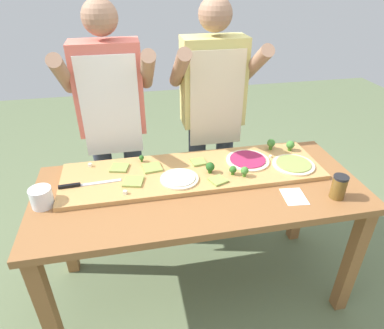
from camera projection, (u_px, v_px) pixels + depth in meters
ground_plane at (198, 285)px, 2.20m from camera, size 8.00×8.00×0.00m
prep_table at (200, 202)px, 1.85m from camera, size 1.75×0.74×0.79m
cutting_board at (193, 172)px, 1.90m from camera, size 1.46×0.42×0.03m
chefs_knife at (81, 185)px, 1.75m from camera, size 0.32×0.04×0.02m
pizza_whole_beet_magenta at (248, 160)px, 1.97m from camera, size 0.25×0.25×0.02m
pizza_whole_white_garlic at (179, 179)px, 1.80m from camera, size 0.21×0.21×0.02m
pizza_whole_pesto_green at (293, 164)px, 1.93m from camera, size 0.24×0.24×0.02m
pizza_slice_far_right at (152, 168)px, 1.90m from camera, size 0.11×0.11×0.01m
pizza_slice_near_right at (198, 162)px, 1.95m from camera, size 0.09×0.09×0.01m
pizza_slice_far_left at (119, 168)px, 1.90m from camera, size 0.12×0.12×0.01m
pizza_slice_center at (133, 181)px, 1.78m from camera, size 0.12×0.12×0.01m
pizza_slice_near_left at (218, 180)px, 1.79m from camera, size 0.11×0.11×0.01m
broccoli_floret_center_right at (210, 167)px, 1.85m from camera, size 0.05×0.05×0.06m
broccoli_floret_front_right at (290, 145)px, 2.07m from camera, size 0.05×0.05×0.07m
broccoli_floret_front_left at (233, 170)px, 1.83m from camera, size 0.04×0.04×0.05m
broccoli_floret_back_mid at (245, 171)px, 1.81m from camera, size 0.04×0.04×0.06m
broccoli_floret_back_right at (142, 158)px, 1.95m from camera, size 0.03×0.03×0.04m
broccoli_floret_front_mid at (271, 143)px, 2.08m from camera, size 0.05×0.05×0.07m
cheese_crumble_a at (270, 156)px, 2.01m from camera, size 0.02×0.02×0.01m
cheese_crumble_b at (90, 165)px, 1.92m from camera, size 0.02×0.02×0.02m
cheese_crumble_c at (125, 192)px, 1.69m from camera, size 0.02×0.02×0.02m
flour_cup at (42, 198)px, 1.63m from camera, size 0.11×0.11×0.10m
sauce_jar at (339, 187)px, 1.68m from camera, size 0.07×0.07×0.13m
recipe_note at (294, 197)px, 1.71m from camera, size 0.13×0.16×0.00m
cook_left at (113, 116)px, 2.10m from camera, size 0.54×0.39×1.67m
cook_right at (213, 109)px, 2.21m from camera, size 0.54×0.39×1.67m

